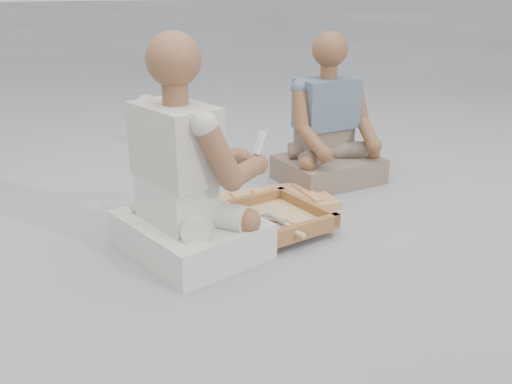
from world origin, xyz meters
name	(u,v)px	position (x,y,z in m)	size (l,w,h in m)	color
ground	(268,280)	(0.00, 0.00, 0.00)	(60.00, 60.00, 0.00)	gray
carved_panel	(277,201)	(0.33, 0.69, 0.02)	(0.53, 0.35, 0.04)	#A57A40
tool_tray	(262,222)	(0.13, 0.39, 0.06)	(0.61, 0.53, 0.07)	brown
chisel_0	(288,226)	(0.20, 0.27, 0.08)	(0.06, 0.22, 0.02)	silver
chisel_1	(276,220)	(0.19, 0.37, 0.06)	(0.14, 0.19, 0.02)	silver
chisel_2	(293,232)	(0.19, 0.20, 0.08)	(0.11, 0.21, 0.02)	silver
chisel_3	(279,218)	(0.21, 0.39, 0.06)	(0.17, 0.17, 0.02)	silver
chisel_4	(281,230)	(0.16, 0.26, 0.07)	(0.18, 0.16, 0.02)	silver
chisel_5	(256,216)	(0.12, 0.43, 0.07)	(0.21, 0.11, 0.02)	silver
chisel_6	(257,226)	(0.09, 0.34, 0.06)	(0.12, 0.20, 0.02)	silver
chisel_7	(292,223)	(0.23, 0.30, 0.07)	(0.17, 0.17, 0.02)	silver
chisel_8	(293,228)	(0.23, 0.27, 0.06)	(0.11, 0.21, 0.02)	silver
wood_chip_0	(307,222)	(0.37, 0.43, 0.00)	(0.02, 0.01, 0.00)	#DEBE83
wood_chip_1	(244,223)	(0.10, 0.53, 0.00)	(0.02, 0.01, 0.00)	#DEBE83
wood_chip_2	(307,220)	(0.38, 0.45, 0.00)	(0.02, 0.01, 0.00)	#DEBE83
wood_chip_3	(335,238)	(0.41, 0.23, 0.00)	(0.02, 0.01, 0.00)	#DEBE83
wood_chip_4	(254,209)	(0.20, 0.66, 0.00)	(0.02, 0.01, 0.00)	#DEBE83
wood_chip_5	(226,257)	(-0.09, 0.23, 0.00)	(0.02, 0.01, 0.00)	#DEBE83
wood_chip_6	(302,234)	(0.29, 0.32, 0.00)	(0.02, 0.01, 0.00)	#DEBE83
wood_chip_7	(248,214)	(0.15, 0.62, 0.00)	(0.02, 0.01, 0.00)	#DEBE83
craftsman	(187,182)	(-0.21, 0.34, 0.30)	(0.66, 0.68, 0.88)	beige
companion	(329,133)	(0.73, 0.93, 0.27)	(0.57, 0.48, 0.80)	#746254
mobile_phone	(260,142)	(0.12, 0.39, 0.42)	(0.05, 0.04, 0.10)	white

